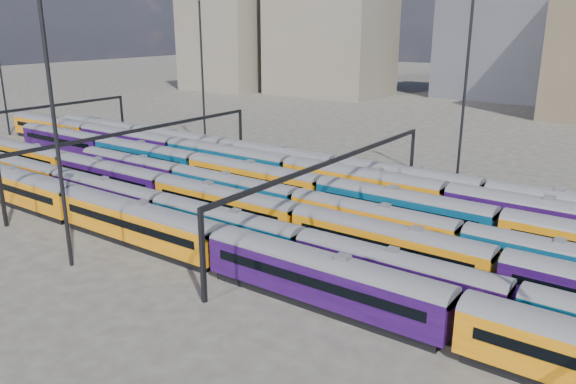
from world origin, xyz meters
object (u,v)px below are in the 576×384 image
Objects in this scene: rake_1 at (106,191)px; rake_0 at (322,273)px; rake_2 at (298,218)px; mast_2 at (53,115)px.

rake_0 is at bearing -8.53° from rake_1.
mast_2 is (-13.71, -17.00, 11.41)m from rake_2.
rake_0 is at bearing -47.30° from rake_2.
rake_0 is 1.27× the size of rake_2.
mast_2 is at bearing -49.08° from rake_1.
rake_0 is 1.16× the size of rake_1.
rake_2 is at bearing 51.11° from mast_2.
mast_2 reaches higher than rake_0.
rake_1 is 19.65m from mast_2.
rake_1 is at bearing 171.47° from rake_0.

